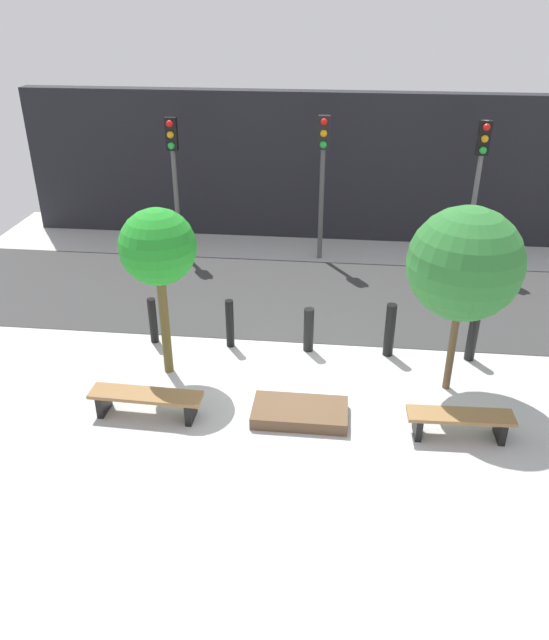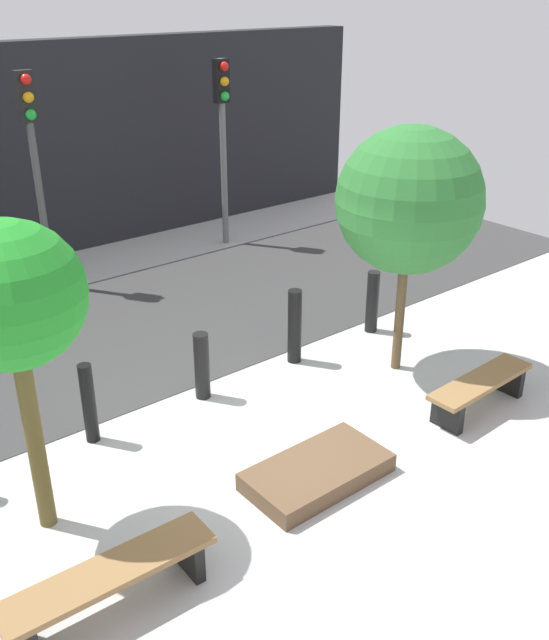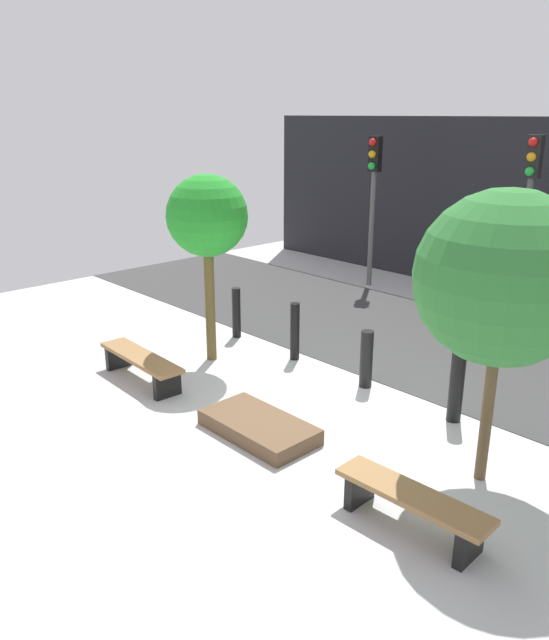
{
  "view_description": "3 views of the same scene",
  "coord_description": "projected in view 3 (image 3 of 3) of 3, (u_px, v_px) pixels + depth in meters",
  "views": [
    {
      "loc": [
        0.49,
        -8.78,
        6.16
      ],
      "look_at": [
        -0.45,
        -0.24,
        1.58
      ],
      "focal_mm": 35.0,
      "sensor_mm": 36.0,
      "label": 1
    },
    {
      "loc": [
        -4.16,
        -5.06,
        4.75
      ],
      "look_at": [
        0.03,
        0.15,
        1.58
      ],
      "focal_mm": 40.0,
      "sensor_mm": 36.0,
      "label": 2
    },
    {
      "loc": [
        5.36,
        -5.36,
        3.93
      ],
      "look_at": [
        -0.07,
        -0.27,
        1.46
      ],
      "focal_mm": 35.0,
      "sensor_mm": 36.0,
      "label": 3
    }
  ],
  "objects": [
    {
      "name": "tree_behind_right_bench",
      "position": [
        503.0,
        279.0,
        6.34
      ],
      "size": [
        1.83,
        1.83,
        3.25
      ],
      "color": "brown",
      "rests_on": "ground"
    },
    {
      "name": "bollard_right",
      "position": [
        457.0,
        384.0,
        8.23
      ],
      "size": [
        0.19,
        0.19,
        1.06
      ],
      "primitive_type": "cylinder",
      "color": "black",
      "rests_on": "ground"
    },
    {
      "name": "bench_right",
      "position": [
        412.0,
        503.0,
        6.1
      ],
      "size": [
        1.63,
        0.46,
        0.42
      ],
      "rotation": [
        0.0,
        0.0,
        0.03
      ],
      "color": "black",
      "rests_on": "ground"
    },
    {
      "name": "bollard_center",
      "position": [
        366.0,
        359.0,
        9.3
      ],
      "size": [
        0.19,
        0.19,
        0.88
      ],
      "primitive_type": "cylinder",
      "color": "black",
      "rests_on": "ground"
    },
    {
      "name": "traffic_light_mid_west",
      "position": [
        529.0,
        195.0,
        11.69
      ],
      "size": [
        0.28,
        0.27,
        3.56
      ],
      "color": "#4C4C4C",
      "rests_on": "ground"
    },
    {
      "name": "ground_plane",
      "position": [
        292.0,
        419.0,
        8.43
      ],
      "size": [
        18.0,
        18.0,
        0.0
      ],
      "primitive_type": "plane",
      "color": "#B7B7B7"
    },
    {
      "name": "planter_bed",
      "position": [
        259.0,
        427.0,
        8.0
      ],
      "size": [
        1.53,
        0.81,
        0.2
      ],
      "primitive_type": "cube",
      "color": "brown",
      "rests_on": "ground"
    },
    {
      "name": "bollard_far_left",
      "position": [
        236.0,
        313.0,
        11.38
      ],
      "size": [
        0.16,
        0.16,
        0.93
      ],
      "primitive_type": "cylinder",
      "color": "black",
      "rests_on": "ground"
    },
    {
      "name": "tree_behind_left_bench",
      "position": [
        207.0,
        218.0,
        9.74
      ],
      "size": [
        1.29,
        1.29,
        3.05
      ],
      "color": "brown",
      "rests_on": "ground"
    },
    {
      "name": "road_strip",
      "position": [
        449.0,
        348.0,
        10.94
      ],
      "size": [
        18.0,
        4.14,
        0.01
      ],
      "primitive_type": "cube",
      "color": "#373737",
      "rests_on": "ground"
    },
    {
      "name": "traffic_light_west",
      "position": [
        373.0,
        184.0,
        14.26
      ],
      "size": [
        0.28,
        0.27,
        3.44
      ],
      "color": "#555555",
      "rests_on": "ground"
    },
    {
      "name": "bollard_left",
      "position": [
        295.0,
        332.0,
        10.33
      ],
      "size": [
        0.16,
        0.16,
        0.98
      ],
      "primitive_type": "cylinder",
      "color": "black",
      "rests_on": "ground"
    },
    {
      "name": "bench_left",
      "position": [
        141.0,
        362.0,
        9.52
      ],
      "size": [
        1.84,
        0.48,
        0.43
      ],
      "rotation": [
        0.0,
        0.0,
        -0.03
      ],
      "color": "black",
      "rests_on": "ground"
    }
  ]
}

